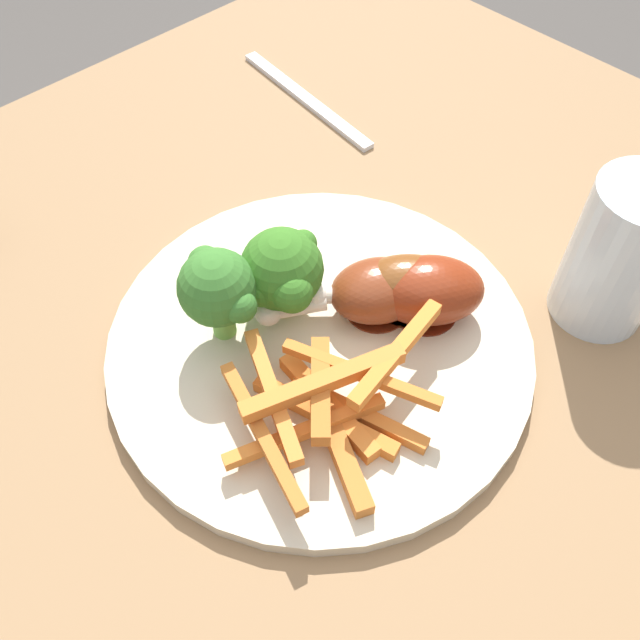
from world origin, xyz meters
name	(u,v)px	position (x,y,z in m)	size (l,w,h in m)	color
ground_plane	(292,606)	(0.00, 0.00, 0.00)	(6.00, 6.00, 0.00)	#4C4742
dining_table	(269,417)	(0.00, 0.00, 0.60)	(0.97, 0.76, 0.72)	#8E6B47
dinner_plate	(320,342)	(-0.03, 0.04, 0.73)	(0.30, 0.30, 0.01)	beige
broccoli_floret_front	(218,289)	(0.02, -0.01, 0.78)	(0.05, 0.06, 0.07)	#74B748
broccoli_floret_middle	(280,271)	(-0.02, 0.00, 0.77)	(0.06, 0.07, 0.07)	#7EA956
carrot_fries_pile	(327,405)	(0.02, 0.09, 0.75)	(0.17, 0.14, 0.04)	orange
chicken_drumstick_near	(370,292)	(-0.07, 0.04, 0.75)	(0.12, 0.09, 0.04)	#531D0D
chicken_drumstick_far	(400,287)	(-0.09, 0.06, 0.75)	(0.11, 0.11, 0.04)	#50240D
chicken_drumstick_extra	(422,291)	(-0.09, 0.07, 0.75)	(0.11, 0.11, 0.05)	#58180A
fork	(305,99)	(-0.22, -0.18, 0.72)	(0.19, 0.01, 0.01)	silver
water_glass	(620,255)	(-0.20, 0.15, 0.78)	(0.07, 0.07, 0.11)	silver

